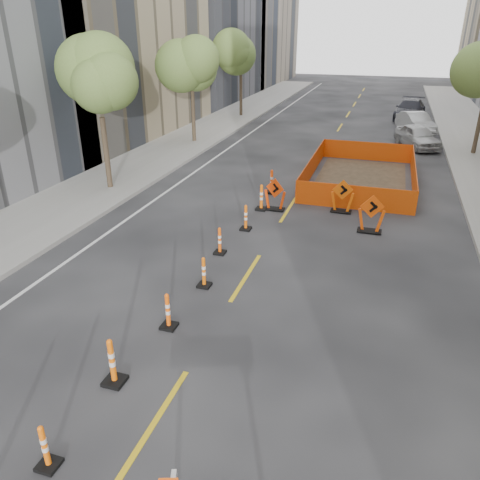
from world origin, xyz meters
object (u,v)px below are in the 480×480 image
(channelizer_4, at_px, (204,272))
(parked_car_far, at_px, (410,110))
(chevron_sign_left, at_px, (275,194))
(chevron_sign_right, at_px, (371,214))
(parked_car_mid, at_px, (416,123))
(channelizer_6, at_px, (246,217))
(parked_car_near, at_px, (418,136))
(chevron_sign_center, at_px, (342,196))
(channelizer_1, at_px, (45,447))
(channelizer_2, at_px, (112,362))
(channelizer_3, at_px, (168,311))
(channelizer_8, at_px, (272,182))
(channelizer_5, at_px, (220,241))
(channelizer_7, at_px, (261,197))

(channelizer_4, distance_m, parked_car_far, 30.62)
(chevron_sign_left, height_order, chevron_sign_right, chevron_sign_right)
(chevron_sign_right, bearing_deg, parked_car_mid, 70.07)
(channelizer_6, relative_size, parked_car_near, 0.24)
(chevron_sign_center, bearing_deg, channelizer_1, -116.88)
(chevron_sign_right, bearing_deg, channelizer_6, -179.13)
(channelizer_2, distance_m, channelizer_3, 2.19)
(parked_car_mid, bearing_deg, channelizer_3, -124.98)
(channelizer_6, bearing_deg, chevron_sign_left, 77.40)
(channelizer_4, distance_m, channelizer_8, 8.69)
(channelizer_1, relative_size, channelizer_6, 0.94)
(channelizer_5, xyz_separation_m, chevron_sign_right, (4.63, 3.35, 0.25))
(channelizer_2, relative_size, parked_car_near, 0.28)
(channelizer_1, distance_m, channelizer_5, 8.69)
(channelizer_6, distance_m, chevron_sign_center, 4.30)
(channelizer_2, distance_m, channelizer_5, 6.52)
(channelizer_2, bearing_deg, channelizer_8, 89.44)
(chevron_sign_left, distance_m, parked_car_far, 23.98)
(channelizer_2, xyz_separation_m, channelizer_4, (0.32, 4.35, -0.09))
(chevron_sign_right, bearing_deg, channelizer_1, -125.11)
(channelizer_2, bearing_deg, channelizer_4, 85.83)
(parked_car_far, bearing_deg, channelizer_6, -97.28)
(channelizer_1, distance_m, parked_car_mid, 31.91)
(channelizer_8, xyz_separation_m, parked_car_mid, (6.46, 16.03, 0.14))
(channelizer_2, relative_size, channelizer_7, 1.02)
(channelizer_4, relative_size, channelizer_7, 0.87)
(channelizer_6, bearing_deg, channelizer_5, -96.16)
(channelizer_4, xyz_separation_m, parked_car_far, (5.93, 30.04, 0.29))
(channelizer_5, bearing_deg, chevron_sign_right, 35.90)
(channelizer_1, height_order, channelizer_4, channelizer_4)
(channelizer_1, bearing_deg, chevron_sign_right, 69.05)
(channelizer_3, height_order, chevron_sign_right, chevron_sign_right)
(channelizer_8, bearing_deg, channelizer_3, -89.48)
(channelizer_8, distance_m, parked_car_far, 22.21)
(parked_car_mid, bearing_deg, chevron_sign_left, -129.55)
(channelizer_1, distance_m, channelizer_7, 13.04)
(channelizer_4, bearing_deg, channelizer_1, -92.49)
(chevron_sign_left, relative_size, parked_car_far, 0.26)
(channelizer_5, height_order, parked_car_mid, parked_car_mid)
(channelizer_3, height_order, channelizer_6, channelizer_3)
(channelizer_6, relative_size, channelizer_8, 0.89)
(channelizer_1, relative_size, channelizer_3, 0.94)
(chevron_sign_right, bearing_deg, channelizer_4, -142.23)
(channelizer_6, bearing_deg, channelizer_4, -89.09)
(channelizer_5, relative_size, chevron_sign_right, 0.65)
(channelizer_3, xyz_separation_m, channelizer_7, (0.02, 8.69, 0.05))
(chevron_sign_right, relative_size, parked_car_mid, 0.35)
(channelizer_2, distance_m, channelizer_8, 13.04)
(channelizer_1, relative_size, chevron_sign_left, 0.68)
(parked_car_near, bearing_deg, parked_car_mid, 65.99)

